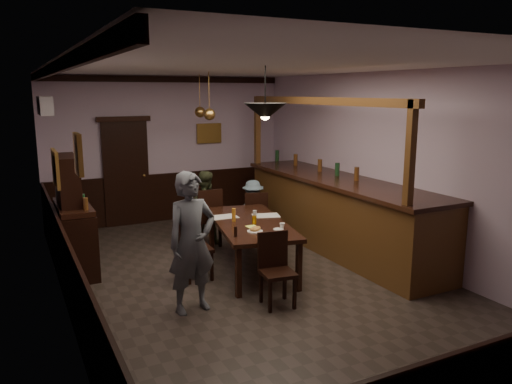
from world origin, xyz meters
TOP-DOWN VIEW (x-y plane):
  - room at (0.00, 0.00)m, footprint 5.01×8.01m
  - dining_table at (0.19, 0.50)m, footprint 1.42×2.36m
  - chair_far_left at (0.02, 1.83)m, footprint 0.45×0.45m
  - chair_far_right at (0.87, 1.66)m, footprint 0.53×0.53m
  - chair_near at (-0.08, -0.79)m, footprint 0.45×0.45m
  - chair_side at (-0.76, 0.48)m, footprint 0.43×0.43m
  - person_standing at (-1.09, -0.51)m, footprint 0.70×0.51m
  - person_seated_left at (0.06, 2.11)m, footprint 0.79×0.74m
  - person_seated_right at (0.94, 1.93)m, footprint 0.74×0.48m
  - newspaper_left at (-0.06, 0.93)m, footprint 0.44×0.33m
  - newspaper_right at (0.57, 0.70)m, footprint 0.49×0.41m
  - napkin at (0.08, 0.23)m, footprint 0.18×0.18m
  - saucer at (0.35, -0.09)m, footprint 0.15×0.15m
  - coffee_cup at (0.42, -0.08)m, footprint 0.09×0.09m
  - pastry_plate at (0.00, -0.04)m, footprint 0.22×0.22m
  - pastry_ring_a at (-0.00, -0.03)m, footprint 0.13×0.13m
  - pastry_ring_b at (0.05, 0.01)m, footprint 0.13×0.13m
  - soda_can at (0.19, 0.36)m, footprint 0.07×0.07m
  - beer_glass at (-0.03, 0.62)m, footprint 0.06×0.06m
  - water_glass at (0.30, 0.56)m, footprint 0.06×0.06m
  - pepper_mill at (-0.33, -0.13)m, footprint 0.04×0.04m
  - sideboard at (-2.21, 1.59)m, footprint 0.48×1.34m
  - bar_counter at (1.99, 0.75)m, footprint 1.08×4.63m
  - door_back at (-0.90, 3.95)m, footprint 0.90×0.06m
  - ac_unit at (-2.38, 2.90)m, footprint 0.20×0.85m
  - picture_left_small at (-2.46, -1.60)m, footprint 0.04×0.28m
  - picture_left_large at (-2.46, 0.80)m, footprint 0.04×0.62m
  - picture_back at (0.90, 3.96)m, footprint 0.55×0.04m
  - pendant_iron at (0.03, -0.28)m, footprint 0.56×0.56m
  - pendant_brass_mid at (0.10, 1.87)m, footprint 0.20×0.20m
  - pendant_brass_far at (0.30, 2.86)m, footprint 0.20×0.20m

SIDE VIEW (x-z plane):
  - chair_near at x=-0.08m, z-range 0.04..0.98m
  - chair_far_right at x=0.87m, z-range 0.04..0.99m
  - chair_side at x=-0.76m, z-range 0.05..1.01m
  - person_seated_right at x=0.94m, z-range 0.00..1.10m
  - chair_far_left at x=0.02m, z-range 0.05..1.09m
  - bar_counter at x=1.99m, z-range -0.64..1.95m
  - person_seated_left at x=0.06m, z-range 0.00..1.31m
  - dining_table at x=0.19m, z-range 0.31..1.06m
  - sideboard at x=-2.21m, z-range -0.18..1.59m
  - napkin at x=0.08m, z-range 0.75..0.75m
  - newspaper_left at x=-0.06m, z-range 0.75..0.76m
  - newspaper_right at x=0.57m, z-range 0.75..0.76m
  - saucer at x=0.35m, z-range 0.75..0.76m
  - pastry_plate at x=0.00m, z-range 0.75..0.76m
  - pastry_ring_a at x=0.00m, z-range 0.77..0.81m
  - pastry_ring_b at x=0.05m, z-range 0.77..0.81m
  - coffee_cup at x=0.42m, z-range 0.76..0.84m
  - soda_can at x=0.19m, z-range 0.75..0.87m
  - pepper_mill at x=-0.33m, z-range 0.75..0.89m
  - water_glass at x=0.30m, z-range 0.75..0.90m
  - beer_glass at x=-0.03m, z-range 0.75..0.95m
  - person_standing at x=-1.09m, z-range 0.00..1.75m
  - door_back at x=-0.90m, z-range 0.00..2.10m
  - room at x=0.00m, z-range -0.01..3.01m
  - picture_left_large at x=-2.46m, z-range 1.46..1.94m
  - picture_back at x=0.90m, z-range 1.59..2.01m
  - picture_left_small at x=-2.46m, z-range 1.97..2.33m
  - pendant_brass_mid at x=0.10m, z-range 1.89..2.70m
  - pendant_brass_far at x=0.30m, z-range 1.89..2.70m
  - pendant_iron at x=0.03m, z-range 2.07..2.76m
  - ac_unit at x=-2.38m, z-range 2.30..2.60m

